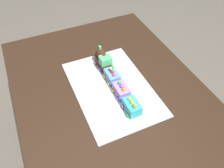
{
  "coord_description": "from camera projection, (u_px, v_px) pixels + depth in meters",
  "views": [
    {
      "loc": [
        0.76,
        -0.34,
        1.68
      ],
      "look_at": [
        -0.03,
        0.02,
        0.77
      ],
      "focal_mm": 37.34,
      "sensor_mm": 36.0,
      "label": 1
    }
  ],
  "objects": [
    {
      "name": "cake_car_caboose_lavender",
      "position": [
        121.0,
        90.0,
        1.23
      ],
      "size": [
        0.1,
        0.08,
        0.07
      ],
      "color": "#AD84E0",
      "rests_on": "cake_board"
    },
    {
      "name": "birthday_candle",
      "position": [
        113.0,
        67.0,
        1.25
      ],
      "size": [
        0.01,
        0.01,
        0.06
      ],
      "color": "#66D872",
      "rests_on": "cake_car_tanker_sky_blue"
    },
    {
      "name": "cake_car_hopper_turquoise",
      "position": [
        132.0,
        107.0,
        1.15
      ],
      "size": [
        0.1,
        0.08,
        0.07
      ],
      "color": "#38B7C6",
      "rests_on": "cake_board"
    },
    {
      "name": "dining_table",
      "position": [
        112.0,
        105.0,
        1.34
      ],
      "size": [
        1.4,
        1.0,
        0.74
      ],
      "color": "#382316",
      "rests_on": "ground"
    },
    {
      "name": "cake_locomotive",
      "position": [
        103.0,
        60.0,
        1.37
      ],
      "size": [
        0.14,
        0.08,
        0.12
      ],
      "color": "#472816",
      "rests_on": "cake_board"
    },
    {
      "name": "cake_car_tanker_sky_blue",
      "position": [
        112.0,
        76.0,
        1.3
      ],
      "size": [
        0.1,
        0.08,
        0.07
      ],
      "color": "#669EEA",
      "rests_on": "cake_board"
    },
    {
      "name": "ground_plane",
      "position": [
        112.0,
        156.0,
        1.79
      ],
      "size": [
        8.0,
        8.0,
        0.0
      ],
      "primitive_type": "plane",
      "color": "#6B6054"
    },
    {
      "name": "cake_board",
      "position": [
        112.0,
        88.0,
        1.28
      ],
      "size": [
        0.6,
        0.4,
        0.0
      ],
      "primitive_type": "cube",
      "color": "silver",
      "rests_on": "dining_table"
    }
  ]
}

